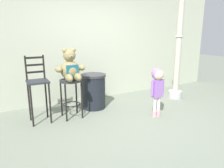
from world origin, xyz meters
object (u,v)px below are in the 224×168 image
(lamppost, at_px, (178,57))
(bar_chair_empty, at_px, (38,86))
(trash_bin, at_px, (94,91))
(teddy_bear, at_px, (70,68))
(bar_stool_with_teddy, at_px, (71,90))
(child_walking, at_px, (158,82))

(lamppost, xyz_separation_m, bar_chair_empty, (-3.34, 0.12, -0.35))
(trash_bin, bearing_deg, teddy_bear, -152.34)
(teddy_bear, bearing_deg, lamppost, -0.21)
(bar_stool_with_teddy, xyz_separation_m, lamppost, (2.75, -0.04, 0.49))
(child_walking, xyz_separation_m, bar_chair_empty, (-2.10, 0.86, -0.01))
(child_walking, xyz_separation_m, lamppost, (1.25, 0.73, 0.33))
(teddy_bear, bearing_deg, bar_chair_empty, 169.07)
(lamppost, bearing_deg, teddy_bear, 179.79)
(trash_bin, distance_m, lamppost, 2.27)
(teddy_bear, bearing_deg, trash_bin, 27.66)
(bar_stool_with_teddy, height_order, bar_chair_empty, bar_chair_empty)
(child_walking, relative_size, lamppost, 0.37)
(lamppost, bearing_deg, bar_chair_empty, 177.86)
(trash_bin, xyz_separation_m, bar_chair_empty, (-1.19, -0.20, 0.31))
(bar_stool_with_teddy, height_order, teddy_bear, teddy_bear)
(trash_bin, relative_size, bar_chair_empty, 0.62)
(bar_stool_with_teddy, xyz_separation_m, teddy_bear, (-0.00, -0.03, 0.43))
(teddy_bear, xyz_separation_m, child_walking, (1.50, -0.74, -0.28))
(bar_chair_empty, bearing_deg, child_walking, -22.19)
(bar_chair_empty, bearing_deg, bar_stool_with_teddy, -8.23)
(bar_stool_with_teddy, distance_m, bar_chair_empty, 0.62)
(trash_bin, bearing_deg, child_walking, -49.43)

